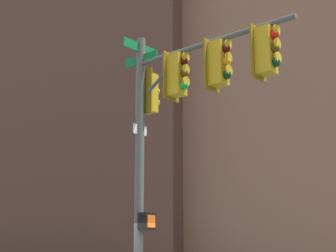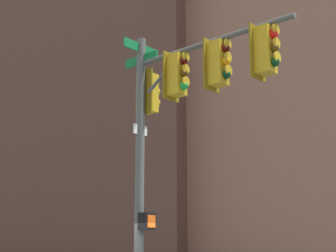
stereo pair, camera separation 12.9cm
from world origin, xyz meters
The scene contains 2 objects.
signal_pole_assembly centered at (1.42, -0.04, 5.10)m, with size 4.47×2.25×7.11m.
building_brick_midblock centered at (-17.55, 28.56, 24.73)m, with size 23.90×14.75×49.46m, color #4C3328.
Camera 1 is at (4.82, -10.96, 1.98)m, focal length 54.89 mm.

